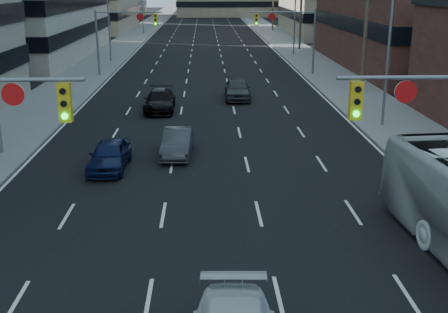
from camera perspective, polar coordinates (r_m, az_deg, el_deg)
road_surface at (r=137.80m, az=-1.96°, el=13.75°), size 18.00×300.00×0.02m
sidewalk_left at (r=138.26m, az=-6.87°, el=13.68°), size 5.00×300.00×0.15m
sidewalk_right at (r=138.29m, az=2.95°, el=13.78°), size 5.00×300.00×0.15m
storefront_right_mid at (r=62.55m, az=21.30°, el=12.56°), size 20.00×30.00×9.00m
signal_far_left at (r=53.23m, az=-10.32°, el=12.60°), size 6.09×0.33×6.00m
signal_far_right at (r=53.29m, az=6.68°, el=12.76°), size 6.09×0.33×6.00m
utility_pole_block at (r=45.35m, az=14.27°, el=13.47°), size 2.20×0.28×11.00m
utility_pole_midblock at (r=74.63m, az=7.84°, el=15.10°), size 2.20×0.28×11.00m
streetlight_left_mid at (r=63.45m, az=-11.53°, el=13.92°), size 2.03×0.22×9.00m
streetlight_left_far at (r=98.13m, az=-8.21°, el=15.13°), size 2.03×0.22×9.00m
streetlight_right_near at (r=34.37m, az=16.17°, el=11.06°), size 2.03×0.22×9.00m
streetlight_right_far at (r=68.45m, az=7.09°, el=14.34°), size 2.03×0.22×9.00m
sedan_blue at (r=26.63m, az=-11.56°, el=0.16°), size 1.77×4.13×1.39m
sedan_grey_center at (r=28.29m, az=-4.75°, el=1.40°), size 1.59×4.09×1.33m
sedan_black_far at (r=38.47m, az=-6.54°, el=5.66°), size 2.02×4.90×1.42m
sedan_grey_right at (r=42.17m, az=1.36°, el=6.90°), size 1.97×4.68×1.58m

